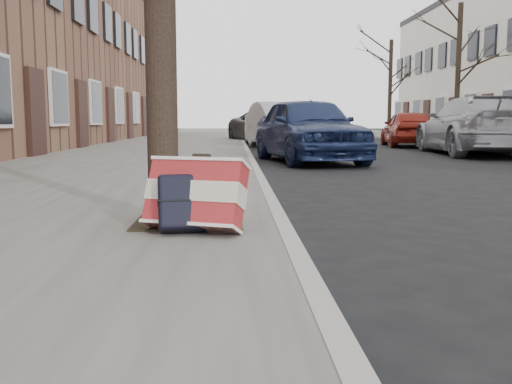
{
  "coord_description": "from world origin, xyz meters",
  "views": [
    {
      "loc": [
        -1.65,
        -3.36,
        0.94
      ],
      "look_at": [
        -1.48,
        0.8,
        0.41
      ],
      "focal_mm": 40.0,
      "sensor_mm": 36.0,
      "label": 1
    }
  ],
  "objects_px": {
    "suitcase_red": "(196,195)",
    "suitcase_navy": "(198,202)",
    "car_near_mid": "(283,125)",
    "car_near_front": "(308,129)"
  },
  "relations": [
    {
      "from": "suitcase_red",
      "to": "suitcase_navy",
      "type": "height_order",
      "value": "suitcase_red"
    },
    {
      "from": "suitcase_navy",
      "to": "car_near_mid",
      "type": "relative_size",
      "value": 0.12
    },
    {
      "from": "suitcase_navy",
      "to": "car_near_front",
      "type": "bearing_deg",
      "value": 69.15
    },
    {
      "from": "car_near_front",
      "to": "suitcase_navy",
      "type": "bearing_deg",
      "value": -112.74
    },
    {
      "from": "suitcase_red",
      "to": "car_near_front",
      "type": "bearing_deg",
      "value": 97.85
    },
    {
      "from": "suitcase_navy",
      "to": "car_near_front",
      "type": "xyz_separation_m",
      "value": [
        1.93,
        8.56,
        0.39
      ]
    },
    {
      "from": "suitcase_navy",
      "to": "car_near_mid",
      "type": "distance_m",
      "value": 14.53
    },
    {
      "from": "car_near_front",
      "to": "car_near_mid",
      "type": "xyz_separation_m",
      "value": [
        -0.05,
        5.85,
        0.02
      ]
    },
    {
      "from": "suitcase_navy",
      "to": "car_near_mid",
      "type": "bearing_deg",
      "value": 74.43
    },
    {
      "from": "suitcase_red",
      "to": "car_near_mid",
      "type": "height_order",
      "value": "car_near_mid"
    }
  ]
}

